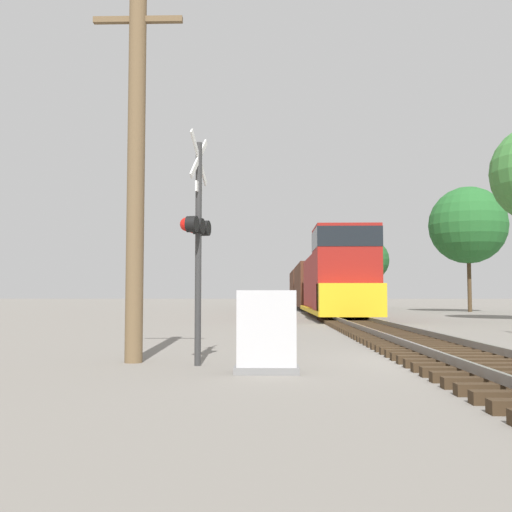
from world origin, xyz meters
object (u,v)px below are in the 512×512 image
Objects in this scene: crossing_signal_near at (197,232)px; relay_cabinet at (267,332)px; tree_deep_background at (368,260)px; tree_mid_background at (468,225)px; freight_train at (316,286)px; utility_pole at (136,169)px.

crossing_signal_near reaches higher than relay_cabinet.
crossing_signal_near is 52.01m from tree_deep_background.
relay_cabinet is at bearing -101.00° from tree_deep_background.
crossing_signal_near is 39.78m from tree_mid_background.
freight_train is 38.54m from utility_pole.
utility_pole is at bearing -117.12° from tree_mid_background.
crossing_signal_near is 3.14× the size of relay_cabinet.
freight_train is at bearing 80.48° from utility_pole.
freight_train is 6.24× the size of utility_pole.
tree_deep_background is (-5.44, 14.89, -1.88)m from tree_mid_background.
crossing_signal_near is 0.62× the size of tree_deep_background.
utility_pole is (-2.60, 1.50, 3.13)m from relay_cabinet.
freight_train is 14.06m from tree_deep_background.
relay_cabinet is 0.14× the size of tree_mid_background.
utility_pole is 0.76× the size of tree_mid_background.
tree_mid_background is (11.73, -2.65, 4.71)m from freight_train.
crossing_signal_near is (-5.09, -38.45, 0.44)m from freight_train.
freight_train is 10.64× the size of crossing_signal_near.
utility_pole is 1.05× the size of tree_deep_background.
freight_train is at bearing -117.17° from tree_deep_background.
crossing_signal_near is at bearing -20.24° from utility_pole.
freight_train reaches higher than crossing_signal_near.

